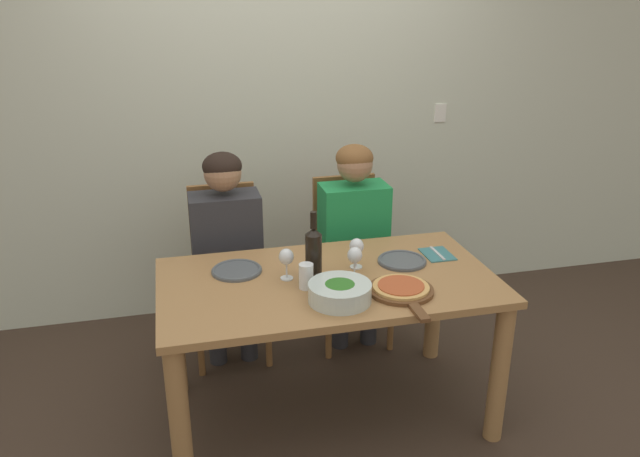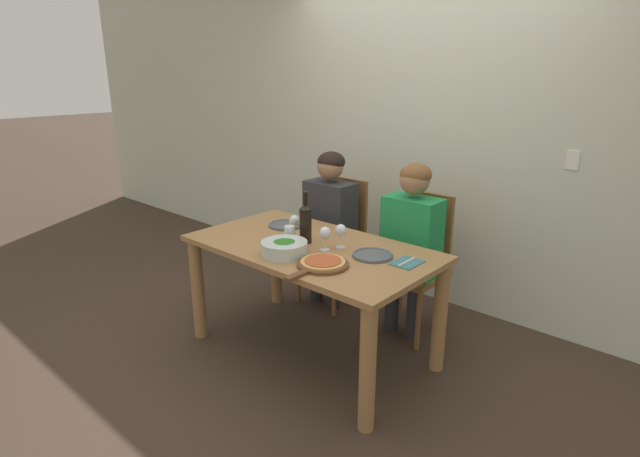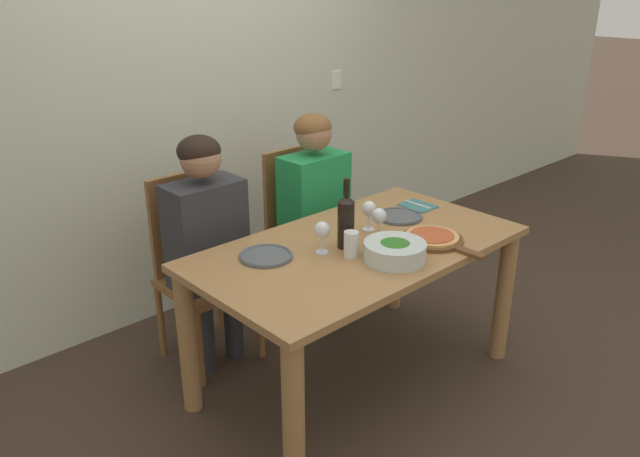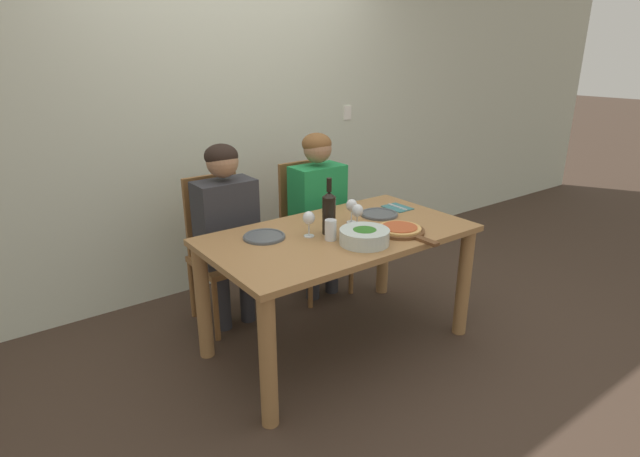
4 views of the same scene
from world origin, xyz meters
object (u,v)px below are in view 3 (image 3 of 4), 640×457
chair_left (198,264)px  person_woman (208,232)px  wine_bottle (346,220)px  water_tumbler (351,244)px  wine_glass_left (322,231)px  wine_glass_right (379,218)px  person_man (316,199)px  dinner_plate_right (399,216)px  chair_right (303,228)px  broccoli_bowl (395,251)px  pizza_on_board (433,239)px  wine_glass_centre (369,210)px  dinner_plate_left (266,256)px  fork_on_napkin (418,206)px

chair_left → person_woman: size_ratio=0.81×
wine_bottle → water_tumbler: size_ratio=2.81×
wine_glass_left → wine_glass_right: 0.32m
water_tumbler → person_man: bearing=58.1°
chair_left → person_man: bearing=-9.2°
chair_left → water_tumbler: (0.29, -0.83, 0.29)m
person_man → dinner_plate_right: person_man is taller
chair_left → chair_right: bearing=0.0°
broccoli_bowl → chair_left: bearing=112.1°
dinner_plate_right → wine_glass_left: bearing=-175.2°
chair_left → wine_glass_left: size_ratio=6.53×
dinner_plate_right → chair_left: bearing=140.6°
chair_right → pizza_on_board: bearing=-92.4°
dinner_plate_right → water_tumbler: 0.55m
chair_left → wine_glass_left: (0.22, -0.72, 0.34)m
pizza_on_board → wine_glass_right: size_ratio=2.87×
wine_glass_right → water_tumbler: wine_glass_right is taller
pizza_on_board → water_tumbler: (-0.40, 0.15, 0.04)m
dinner_plate_right → person_woman: bearing=145.9°
chair_left → pizza_on_board: 1.22m
wine_glass_right → wine_glass_centre: 0.11m
dinner_plate_left → wine_glass_right: size_ratio=1.60×
chair_right → person_woman: size_ratio=0.81×
chair_right → water_tumbler: size_ratio=8.38×
chair_right → wine_glass_right: 0.87m
broccoli_bowl → wine_glass_centre: 0.37m
dinner_plate_left → dinner_plate_right: (0.81, -0.08, 0.00)m
wine_glass_left → person_woman: bearing=110.2°
chair_left → broccoli_bowl: (0.40, -0.99, 0.28)m
water_tumbler → person_woman: bearing=111.9°
wine_glass_left → wine_glass_right: size_ratio=1.00×
wine_bottle → broccoli_bowl: wine_bottle is taller
broccoli_bowl → dinner_plate_right: 0.52m
pizza_on_board → wine_glass_left: wine_glass_left is taller
person_woman → pizza_on_board: 1.10m
person_woman → water_tumbler: size_ratio=10.38×
chair_right → fork_on_napkin: chair_right is taller
dinner_plate_left → wine_glass_centre: 0.59m
chair_left → broccoli_bowl: 1.10m
person_man → chair_left: bearing=170.8°
dinner_plate_left → dinner_plate_right: same height
person_man → fork_on_napkin: person_man is taller
person_woman → wine_glass_left: person_woman is taller
person_man → fork_on_napkin: 0.58m
wine_bottle → wine_glass_right: (0.19, -0.03, -0.03)m
dinner_plate_left → fork_on_napkin: (1.02, -0.04, -0.01)m
wine_bottle → water_tumbler: 0.13m
wine_glass_right → water_tumbler: size_ratio=1.28×
person_man → water_tumbler: bearing=-121.9°
wine_glass_right → wine_glass_centre: size_ratio=1.00×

